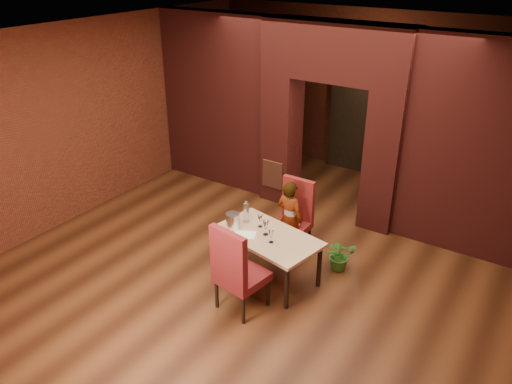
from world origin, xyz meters
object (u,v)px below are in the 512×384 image
water_bottle (246,212)px  wine_glass_a (260,221)px  wine_glass_c (271,236)px  potted_plant (340,255)px  chair_near (242,267)px  wine_glass_b (266,228)px  person_seated (290,218)px  wine_bucket (233,221)px  dining_table (267,256)px  chair_far (291,218)px

water_bottle → wine_glass_a: bearing=-1.2°
wine_glass_c → potted_plant: size_ratio=0.39×
chair_near → potted_plant: size_ratio=2.61×
water_bottle → wine_glass_b: bearing=-19.0°
wine_glass_b → water_bottle: (-0.42, 0.14, 0.06)m
wine_glass_a → wine_glass_b: bearing=-37.4°
person_seated → wine_bucket: bearing=67.8°
wine_glass_b → water_bottle: size_ratio=0.66×
dining_table → chair_near: size_ratio=1.18×
chair_near → wine_glass_b: (-0.11, 0.73, 0.17)m
wine_bucket → water_bottle: 0.27m
wine_glass_a → wine_bucket: bearing=-138.5°
person_seated → potted_plant: 0.90m
wine_bucket → potted_plant: size_ratio=0.50×
wine_bucket → potted_plant: 1.63m
wine_glass_a → water_bottle: size_ratio=0.57×
wine_glass_b → person_seated: bearing=92.3°
chair_far → chair_near: 1.49m
person_seated → water_bottle: (-0.39, -0.56, 0.25)m
wine_glass_c → dining_table: bearing=136.1°
potted_plant → dining_table: bearing=-136.6°
chair_far → wine_glass_a: size_ratio=5.96×
chair_far → wine_bucket: (-0.43, -0.87, 0.23)m
chair_far → wine_glass_c: size_ratio=6.18×
wine_glass_b → wine_bucket: wine_bucket is taller
water_bottle → person_seated: bearing=55.1°
potted_plant → wine_glass_c: bearing=-126.4°
person_seated → water_bottle: size_ratio=3.59×
chair_near → wine_glass_a: (-0.29, 0.86, 0.16)m
wine_glass_a → wine_glass_b: wine_glass_b is taller
person_seated → wine_glass_a: (-0.15, -0.56, 0.18)m
dining_table → wine_glass_b: bearing=-163.0°
wine_glass_b → wine_glass_c: wine_glass_b is taller
wine_glass_a → potted_plant: 1.27m
wine_bucket → potted_plant: bearing=33.7°
dining_table → potted_plant: bearing=54.6°
wine_glass_b → dining_table: bearing=5.7°
chair_near → water_bottle: bearing=-49.9°
person_seated → wine_glass_a: size_ratio=6.24×
wine_glass_b → chair_far: bearing=92.7°
wine_glass_a → chair_far: bearing=76.6°
person_seated → potted_plant: person_seated is taller
wine_glass_c → chair_far: bearing=102.8°
person_seated → wine_glass_c: person_seated is taller
wine_glass_b → potted_plant: size_ratio=0.47×
chair_far → potted_plant: 0.90m
wine_glass_b → wine_glass_c: bearing=-37.8°
chair_near → dining_table: bearing=-74.8°
water_bottle → potted_plant: (1.22, 0.59, -0.61)m
chair_far → wine_glass_b: (0.04, -0.75, 0.22)m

